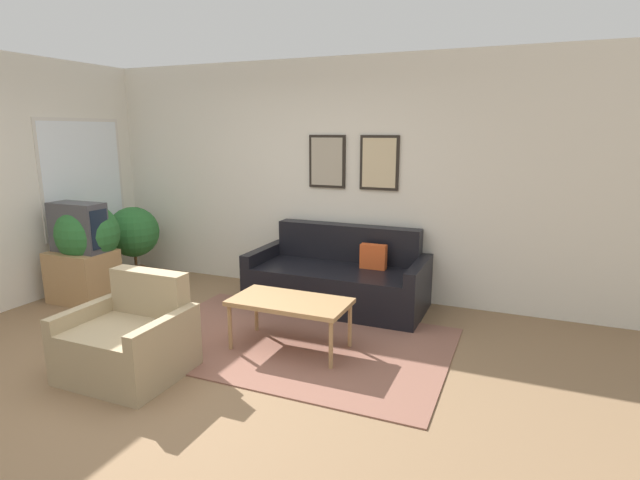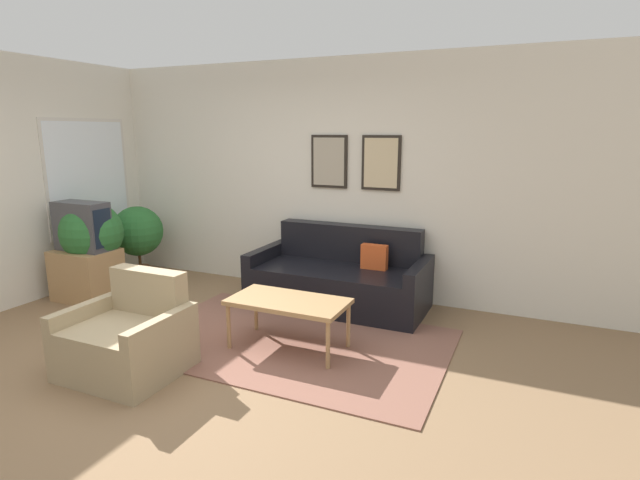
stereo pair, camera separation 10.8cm
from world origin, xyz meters
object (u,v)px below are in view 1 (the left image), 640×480
Objects in this scene: armchair at (130,341)px; potted_plant_tall at (88,236)px; coffee_table at (290,304)px; tv at (78,227)px; couch at (339,279)px.

armchair is 2.19m from potted_plant_tall.
tv is (-2.73, 0.25, 0.43)m from coffee_table.
couch is at bearing 19.95° from tv.
tv is at bearing -99.84° from potted_plant_tall.
potted_plant_tall is (-2.70, -0.89, 0.43)m from couch.
potted_plant_tall reaches higher than coffee_table.
couch is 2.94m from tv.
couch is 1.25m from coffee_table.
coffee_table is 0.93× the size of potted_plant_tall.
potted_plant_tall is at bearing 80.16° from tv.
armchair is at bearing -137.55° from coffee_table.
tv reaches higher than potted_plant_tall.
coffee_table is at bearing 24.02° from armchair.
armchair is (-0.96, -2.13, -0.03)m from couch.
coffee_table is (0.01, -1.24, 0.12)m from couch.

